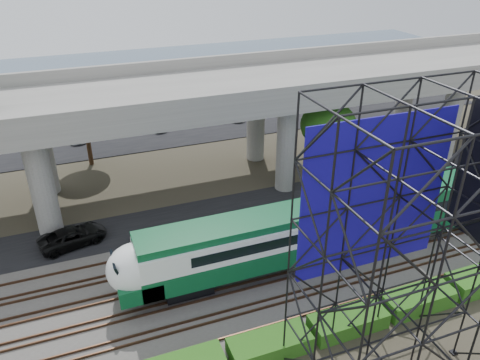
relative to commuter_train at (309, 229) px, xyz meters
name	(u,v)px	position (x,y,z in m)	size (l,w,h in m)	color
ground	(227,305)	(-6.63, -2.00, -2.88)	(140.00, 140.00, 0.00)	#474233
ballast_bed	(217,284)	(-6.63, 0.00, -2.78)	(90.00, 12.00, 0.20)	slate
service_road	(184,220)	(-6.63, 8.50, -2.84)	(90.00, 5.00, 0.08)	black
parking_lot	(135,123)	(-6.63, 32.00, -2.84)	(90.00, 18.00, 0.08)	black
harbor_water	(112,78)	(-6.63, 54.00, -2.87)	(140.00, 40.00, 0.03)	#3F5068
rail_tracks	(217,282)	(-6.63, 0.00, -2.60)	(90.00, 9.52, 0.16)	#472D1E
commuter_train	(309,229)	(0.00, 0.00, 0.00)	(29.30, 3.06, 4.30)	black
overpass	(145,105)	(-7.99, 14.00, 5.33)	(80.00, 12.00, 12.40)	#9E9B93
scaffold_tower	(410,262)	(-0.62, -9.98, 4.59)	(9.36, 6.36, 15.00)	black
hedge_strip	(270,345)	(-5.62, -6.30, -2.32)	(34.60, 1.80, 1.20)	#225313
trees	(107,139)	(-11.29, 14.17, 2.69)	(40.94, 16.94, 7.69)	#382314
suv	(73,236)	(-15.13, 8.15, -2.12)	(2.25, 4.88, 1.36)	black
parked_cars	(138,118)	(-6.19, 31.96, -2.21)	(35.66, 9.38, 1.27)	silver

